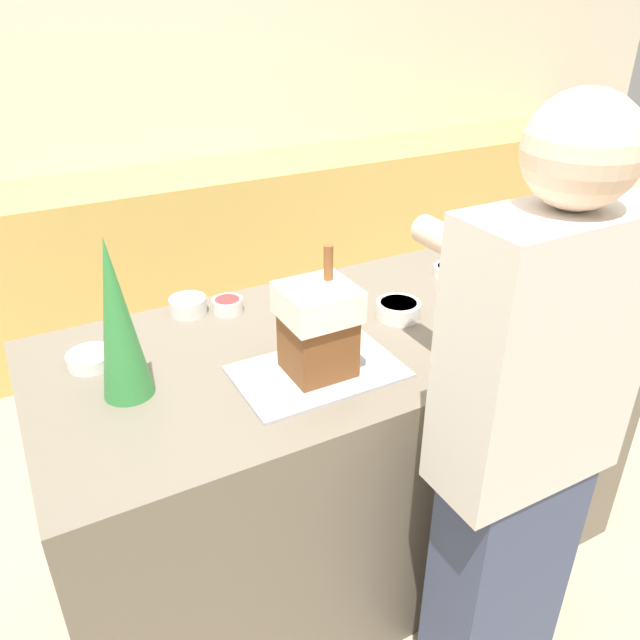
# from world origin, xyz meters

# --- Properties ---
(ground_plane) EXTENTS (12.00, 12.00, 0.00)m
(ground_plane) POSITION_xyz_m (0.00, 0.00, 0.00)
(ground_plane) COLOR tan
(wall_back) EXTENTS (8.00, 0.05, 2.60)m
(wall_back) POSITION_xyz_m (0.00, 2.22, 1.30)
(wall_back) COLOR beige
(wall_back) RESTS_ON ground_plane
(back_cabinet_block) EXTENTS (6.00, 0.60, 0.91)m
(back_cabinet_block) POSITION_xyz_m (0.00, 1.89, 0.46)
(back_cabinet_block) COLOR tan
(back_cabinet_block) RESTS_ON ground_plane
(kitchen_island) EXTENTS (1.80, 0.82, 0.90)m
(kitchen_island) POSITION_xyz_m (0.00, 0.00, 0.45)
(kitchen_island) COLOR #6B6051
(kitchen_island) RESTS_ON ground_plane
(baking_tray) EXTENTS (0.43, 0.28, 0.01)m
(baking_tray) POSITION_xyz_m (-0.18, -0.16, 0.91)
(baking_tray) COLOR #B2B2BC
(baking_tray) RESTS_ON kitchen_island
(gingerbread_house) EXTENTS (0.18, 0.17, 0.33)m
(gingerbread_house) POSITION_xyz_m (-0.18, -0.16, 1.04)
(gingerbread_house) COLOR brown
(gingerbread_house) RESTS_ON baking_tray
(decorative_tree) EXTENTS (0.13, 0.13, 0.42)m
(decorative_tree) POSITION_xyz_m (-0.64, -0.01, 1.11)
(decorative_tree) COLOR #33843D
(decorative_tree) RESTS_ON kitchen_island
(candy_bowl_behind_tray) EXTENTS (0.11, 0.11, 0.05)m
(candy_bowl_behind_tray) POSITION_xyz_m (-0.38, 0.33, 0.93)
(candy_bowl_behind_tray) COLOR silver
(candy_bowl_behind_tray) RESTS_ON kitchen_island
(candy_bowl_center_rear) EXTENTS (0.09, 0.09, 0.04)m
(candy_bowl_center_rear) POSITION_xyz_m (-0.27, 0.28, 0.93)
(candy_bowl_center_rear) COLOR white
(candy_bowl_center_rear) RESTS_ON kitchen_island
(candy_bowl_far_left) EXTENTS (0.12, 0.12, 0.04)m
(candy_bowl_far_left) POSITION_xyz_m (-0.70, 0.17, 0.92)
(candy_bowl_far_left) COLOR white
(candy_bowl_far_left) RESTS_ON kitchen_island
(candy_bowl_far_right) EXTENTS (0.14, 0.14, 0.05)m
(candy_bowl_far_right) POSITION_xyz_m (0.18, 0.00, 0.93)
(candy_bowl_far_right) COLOR white
(candy_bowl_far_right) RESTS_ON kitchen_island
(candy_bowl_beside_tree) EXTENTS (0.14, 0.14, 0.04)m
(candy_bowl_beside_tree) POSITION_xyz_m (0.52, 0.16, 0.92)
(candy_bowl_beside_tree) COLOR white
(candy_bowl_beside_tree) RESTS_ON kitchen_island
(person) EXTENTS (0.44, 0.54, 1.66)m
(person) POSITION_xyz_m (0.11, -0.61, 0.86)
(person) COLOR #424C6B
(person) RESTS_ON ground_plane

